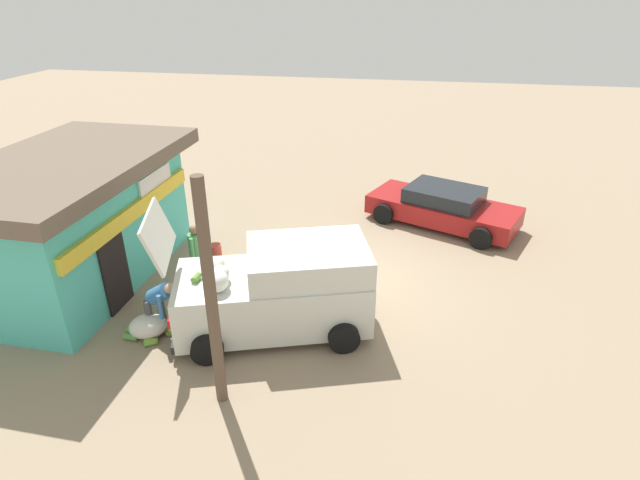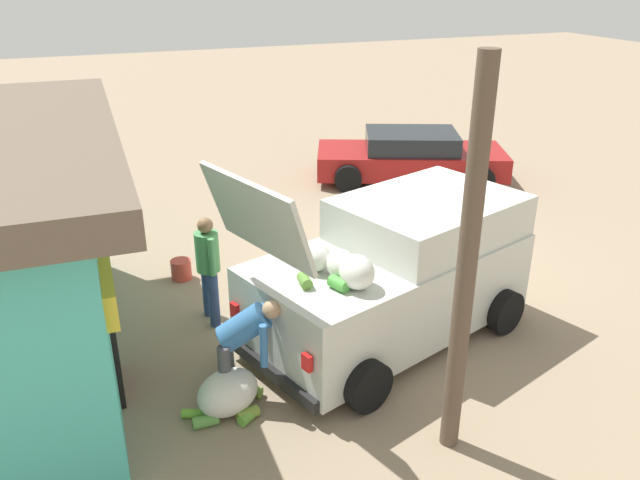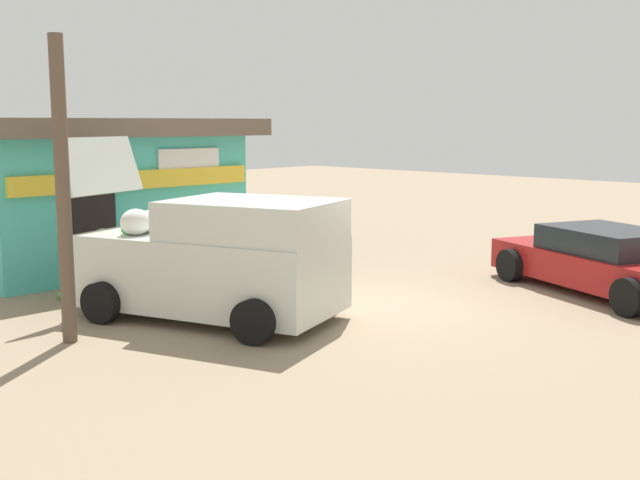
{
  "view_description": "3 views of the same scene",
  "coord_description": "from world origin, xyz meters",
  "px_view_note": "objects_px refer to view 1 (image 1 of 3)",
  "views": [
    {
      "loc": [
        -10.65,
        -1.33,
        6.64
      ],
      "look_at": [
        0.84,
        0.79,
        0.71
      ],
      "focal_mm": 28.43,
      "sensor_mm": 36.0,
      "label": 1
    },
    {
      "loc": [
        -8.86,
        4.96,
        4.88
      ],
      "look_at": [
        -0.56,
        1.7,
        0.93
      ],
      "focal_mm": 35.49,
      "sensor_mm": 36.0,
      "label": 2
    },
    {
      "loc": [
        -9.49,
        -8.18,
        3.05
      ],
      "look_at": [
        0.7,
        1.53,
        0.9
      ],
      "focal_mm": 43.7,
      "sensor_mm": 36.0,
      "label": 3
    }
  ],
  "objects_px": {
    "paint_bucket": "(215,250)",
    "customer_bending": "(160,300)",
    "delivery_van": "(279,289)",
    "vendor_standing": "(197,252)",
    "parked_sedan": "(443,207)",
    "unloaded_banana_pile": "(148,327)",
    "storefront_bar": "(75,219)"
  },
  "relations": [
    {
      "from": "unloaded_banana_pile",
      "to": "customer_bending",
      "type": "bearing_deg",
      "value": -51.73
    },
    {
      "from": "delivery_van",
      "to": "vendor_standing",
      "type": "relative_size",
      "value": 2.84
    },
    {
      "from": "parked_sedan",
      "to": "delivery_van",
      "type": "bearing_deg",
      "value": 149.19
    },
    {
      "from": "vendor_standing",
      "to": "unloaded_banana_pile",
      "type": "bearing_deg",
      "value": 172.62
    },
    {
      "from": "vendor_standing",
      "to": "unloaded_banana_pile",
      "type": "distance_m",
      "value": 2.24
    },
    {
      "from": "paint_bucket",
      "to": "customer_bending",
      "type": "bearing_deg",
      "value": -177.19
    },
    {
      "from": "vendor_standing",
      "to": "paint_bucket",
      "type": "relative_size",
      "value": 4.83
    },
    {
      "from": "delivery_van",
      "to": "paint_bucket",
      "type": "relative_size",
      "value": 13.73
    },
    {
      "from": "unloaded_banana_pile",
      "to": "paint_bucket",
      "type": "relative_size",
      "value": 3.09
    },
    {
      "from": "delivery_van",
      "to": "unloaded_banana_pile",
      "type": "xyz_separation_m",
      "value": [
        -0.87,
        2.62,
        -0.71
      ]
    },
    {
      "from": "customer_bending",
      "to": "paint_bucket",
      "type": "relative_size",
      "value": 3.88
    },
    {
      "from": "vendor_standing",
      "to": "parked_sedan",
      "type": "bearing_deg",
      "value": -51.27
    },
    {
      "from": "unloaded_banana_pile",
      "to": "paint_bucket",
      "type": "xyz_separation_m",
      "value": [
        3.61,
        -0.09,
        -0.07
      ]
    },
    {
      "from": "customer_bending",
      "to": "storefront_bar",
      "type": "bearing_deg",
      "value": 58.92
    },
    {
      "from": "storefront_bar",
      "to": "parked_sedan",
      "type": "bearing_deg",
      "value": -61.01
    },
    {
      "from": "storefront_bar",
      "to": "parked_sedan",
      "type": "distance_m",
      "value": 10.17
    },
    {
      "from": "parked_sedan",
      "to": "paint_bucket",
      "type": "xyz_separation_m",
      "value": [
        -3.25,
        6.11,
        -0.39
      ]
    },
    {
      "from": "storefront_bar",
      "to": "customer_bending",
      "type": "distance_m",
      "value": 3.49
    },
    {
      "from": "storefront_bar",
      "to": "parked_sedan",
      "type": "xyz_separation_m",
      "value": [
        4.9,
        -8.85,
        -1.07
      ]
    },
    {
      "from": "customer_bending",
      "to": "paint_bucket",
      "type": "xyz_separation_m",
      "value": [
        3.41,
        0.17,
        -0.65
      ]
    },
    {
      "from": "parked_sedan",
      "to": "customer_bending",
      "type": "distance_m",
      "value": 8.92
    },
    {
      "from": "storefront_bar",
      "to": "customer_bending",
      "type": "height_order",
      "value": "storefront_bar"
    },
    {
      "from": "delivery_van",
      "to": "customer_bending",
      "type": "height_order",
      "value": "delivery_van"
    },
    {
      "from": "parked_sedan",
      "to": "unloaded_banana_pile",
      "type": "bearing_deg",
      "value": 137.91
    },
    {
      "from": "delivery_van",
      "to": "paint_bucket",
      "type": "distance_m",
      "value": 3.81
    },
    {
      "from": "customer_bending",
      "to": "unloaded_banana_pile",
      "type": "relative_size",
      "value": 1.26
    },
    {
      "from": "parked_sedan",
      "to": "paint_bucket",
      "type": "relative_size",
      "value": 14.2
    },
    {
      "from": "vendor_standing",
      "to": "paint_bucket",
      "type": "bearing_deg",
      "value": 6.92
    },
    {
      "from": "storefront_bar",
      "to": "parked_sedan",
      "type": "relative_size",
      "value": 1.34
    },
    {
      "from": "storefront_bar",
      "to": "unloaded_banana_pile",
      "type": "xyz_separation_m",
      "value": [
        -1.96,
        -2.65,
        -1.39
      ]
    },
    {
      "from": "storefront_bar",
      "to": "paint_bucket",
      "type": "xyz_separation_m",
      "value": [
        1.65,
        -2.74,
        -1.46
      ]
    },
    {
      "from": "storefront_bar",
      "to": "paint_bucket",
      "type": "distance_m",
      "value": 3.52
    }
  ]
}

